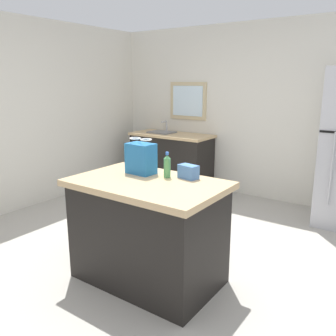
# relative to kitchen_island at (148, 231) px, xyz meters

# --- Properties ---
(ground) EXTENTS (6.44, 6.44, 0.00)m
(ground) POSITION_rel_kitchen_island_xyz_m (0.09, 0.23, -0.46)
(ground) COLOR #ADA89E
(back_wall) EXTENTS (5.37, 0.13, 2.54)m
(back_wall) POSITION_rel_kitchen_island_xyz_m (0.07, 2.83, 0.82)
(back_wall) COLOR silver
(back_wall) RESTS_ON ground
(kitchen_island) EXTENTS (1.29, 0.82, 0.91)m
(kitchen_island) POSITION_rel_kitchen_island_xyz_m (0.00, 0.00, 0.00)
(kitchen_island) COLOR black
(kitchen_island) RESTS_ON ground
(sink_counter) EXTENTS (1.34, 0.60, 1.07)m
(sink_counter) POSITION_rel_kitchen_island_xyz_m (-1.47, 2.47, -0.00)
(sink_counter) COLOR black
(sink_counter) RESTS_ON ground
(shopping_bag) EXTENTS (0.26, 0.18, 0.32)m
(shopping_bag) POSITION_rel_kitchen_island_xyz_m (-0.20, 0.16, 0.59)
(shopping_bag) COLOR #236BAD
(shopping_bag) RESTS_ON kitchen_island
(small_box) EXTENTS (0.18, 0.13, 0.12)m
(small_box) POSITION_rel_kitchen_island_xyz_m (0.24, 0.26, 0.51)
(small_box) COLOR #4775B7
(small_box) RESTS_ON kitchen_island
(bottle) EXTENTS (0.06, 0.06, 0.22)m
(bottle) POSITION_rel_kitchen_island_xyz_m (0.07, 0.19, 0.55)
(bottle) COLOR #4C9956
(bottle) RESTS_ON kitchen_island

